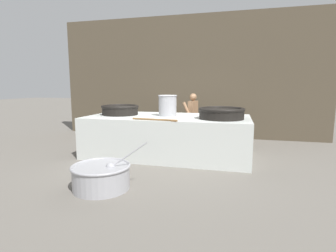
% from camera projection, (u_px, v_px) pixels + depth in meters
% --- Properties ---
extents(ground_plane, '(60.00, 60.00, 0.00)m').
position_uv_depth(ground_plane, '(168.00, 155.00, 6.65)').
color(ground_plane, '#666059').
extents(back_wall, '(9.11, 0.24, 4.08)m').
position_uv_depth(back_wall, '(188.00, 77.00, 8.98)').
color(back_wall, '#4C4233').
rests_on(back_wall, ground_plane).
extents(hearth_platform, '(3.96, 1.95, 0.99)m').
position_uv_depth(hearth_platform, '(168.00, 136.00, 6.57)').
color(hearth_platform, silver).
rests_on(hearth_platform, ground_plane).
extents(giant_wok_near, '(0.96, 0.96, 0.25)m').
position_uv_depth(giant_wok_near, '(120.00, 110.00, 6.81)').
color(giant_wok_near, black).
rests_on(giant_wok_near, hearth_platform).
extents(giant_wok_far, '(1.04, 1.04, 0.26)m').
position_uv_depth(giant_wok_far, '(221.00, 113.00, 5.94)').
color(giant_wok_far, black).
rests_on(giant_wok_far, hearth_platform).
extents(stock_pot, '(0.48, 0.48, 0.52)m').
position_uv_depth(stock_pot, '(168.00, 105.00, 6.52)').
color(stock_pot, '#9E9EA3').
rests_on(stock_pot, hearth_platform).
extents(stirring_paddle, '(1.05, 0.19, 0.04)m').
position_uv_depth(stirring_paddle, '(157.00, 120.00, 5.66)').
color(stirring_paddle, brown).
rests_on(stirring_paddle, hearth_platform).
extents(cook, '(0.43, 0.60, 1.52)m').
position_uv_depth(cook, '(193.00, 117.00, 7.89)').
color(cook, '#8C6647').
rests_on(cook, ground_plane).
extents(prep_bowl_vegetables, '(1.27, 0.99, 0.82)m').
position_uv_depth(prep_bowl_vegetables, '(101.00, 175.00, 4.41)').
color(prep_bowl_vegetables, '#9E9EA3').
rests_on(prep_bowl_vegetables, ground_plane).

